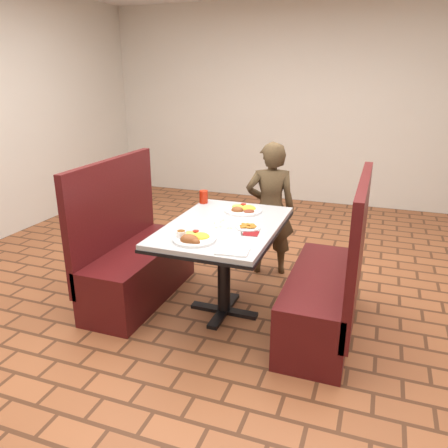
{
  "coord_description": "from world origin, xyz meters",
  "views": [
    {
      "loc": [
        1.05,
        -2.91,
        1.81
      ],
      "look_at": [
        0.0,
        0.0,
        0.75
      ],
      "focal_mm": 35.0,
      "sensor_mm": 36.0,
      "label": 1
    }
  ],
  "objects_px": {
    "booth_bench_right": "(328,291)",
    "diner_person": "(270,209)",
    "red_tumbler": "(204,197)",
    "near_dinner_plate": "(193,236)",
    "dining_table": "(224,236)",
    "booth_bench_left": "(135,261)",
    "plantain_plate": "(248,227)",
    "far_dinner_plate": "(243,208)"
  },
  "relations": [
    {
      "from": "dining_table",
      "to": "red_tumbler",
      "type": "relative_size",
      "value": 10.98
    },
    {
      "from": "booth_bench_left",
      "to": "diner_person",
      "type": "height_order",
      "value": "diner_person"
    },
    {
      "from": "booth_bench_right",
      "to": "diner_person",
      "type": "distance_m",
      "value": 1.14
    },
    {
      "from": "plantain_plate",
      "to": "red_tumbler",
      "type": "relative_size",
      "value": 1.63
    },
    {
      "from": "booth_bench_right",
      "to": "plantain_plate",
      "type": "xyz_separation_m",
      "value": [
        -0.6,
        -0.03,
        0.43
      ]
    },
    {
      "from": "booth_bench_left",
      "to": "booth_bench_right",
      "type": "xyz_separation_m",
      "value": [
        1.6,
        0.0,
        0.0
      ]
    },
    {
      "from": "dining_table",
      "to": "far_dinner_plate",
      "type": "xyz_separation_m",
      "value": [
        0.04,
        0.35,
        0.12
      ]
    },
    {
      "from": "diner_person",
      "to": "plantain_plate",
      "type": "distance_m",
      "value": 0.92
    },
    {
      "from": "diner_person",
      "to": "red_tumbler",
      "type": "xyz_separation_m",
      "value": [
        -0.5,
        -0.41,
        0.18
      ]
    },
    {
      "from": "booth_bench_left",
      "to": "near_dinner_plate",
      "type": "xyz_separation_m",
      "value": [
        0.72,
        -0.39,
        0.45
      ]
    },
    {
      "from": "booth_bench_left",
      "to": "red_tumbler",
      "type": "relative_size",
      "value": 10.87
    },
    {
      "from": "booth_bench_right",
      "to": "far_dinner_plate",
      "type": "bearing_deg",
      "value": 154.99
    },
    {
      "from": "dining_table",
      "to": "plantain_plate",
      "type": "height_order",
      "value": "plantain_plate"
    },
    {
      "from": "dining_table",
      "to": "booth_bench_right",
      "type": "relative_size",
      "value": 1.01
    },
    {
      "from": "booth_bench_right",
      "to": "red_tumbler",
      "type": "distance_m",
      "value": 1.34
    },
    {
      "from": "plantain_plate",
      "to": "red_tumbler",
      "type": "distance_m",
      "value": 0.75
    },
    {
      "from": "far_dinner_plate",
      "to": "plantain_plate",
      "type": "xyz_separation_m",
      "value": [
        0.16,
        -0.38,
        -0.02
      ]
    },
    {
      "from": "booth_bench_left",
      "to": "diner_person",
      "type": "xyz_separation_m",
      "value": [
        0.94,
        0.88,
        0.3
      ]
    },
    {
      "from": "booth_bench_left",
      "to": "diner_person",
      "type": "bearing_deg",
      "value": 43.22
    },
    {
      "from": "plantain_plate",
      "to": "far_dinner_plate",
      "type": "bearing_deg",
      "value": 112.31
    },
    {
      "from": "booth_bench_left",
      "to": "diner_person",
      "type": "distance_m",
      "value": 1.32
    },
    {
      "from": "booth_bench_right",
      "to": "plantain_plate",
      "type": "bearing_deg",
      "value": -177.12
    },
    {
      "from": "far_dinner_plate",
      "to": "plantain_plate",
      "type": "distance_m",
      "value": 0.41
    },
    {
      "from": "booth_bench_left",
      "to": "far_dinner_plate",
      "type": "xyz_separation_m",
      "value": [
        0.84,
        0.35,
        0.45
      ]
    },
    {
      "from": "near_dinner_plate",
      "to": "booth_bench_left",
      "type": "bearing_deg",
      "value": 151.37
    },
    {
      "from": "dining_table",
      "to": "diner_person",
      "type": "bearing_deg",
      "value": 81.11
    },
    {
      "from": "booth_bench_left",
      "to": "plantain_plate",
      "type": "bearing_deg",
      "value": -1.73
    },
    {
      "from": "far_dinner_plate",
      "to": "red_tumbler",
      "type": "distance_m",
      "value": 0.42
    },
    {
      "from": "dining_table",
      "to": "near_dinner_plate",
      "type": "xyz_separation_m",
      "value": [
        -0.08,
        -0.39,
        0.13
      ]
    },
    {
      "from": "near_dinner_plate",
      "to": "far_dinner_plate",
      "type": "bearing_deg",
      "value": 81.02
    },
    {
      "from": "booth_bench_left",
      "to": "near_dinner_plate",
      "type": "distance_m",
      "value": 0.94
    },
    {
      "from": "near_dinner_plate",
      "to": "plantain_plate",
      "type": "relative_size",
      "value": 1.62
    },
    {
      "from": "dining_table",
      "to": "diner_person",
      "type": "distance_m",
      "value": 0.89
    },
    {
      "from": "booth_bench_left",
      "to": "far_dinner_plate",
      "type": "height_order",
      "value": "booth_bench_left"
    },
    {
      "from": "near_dinner_plate",
      "to": "booth_bench_right",
      "type": "bearing_deg",
      "value": 24.23
    },
    {
      "from": "booth_bench_left",
      "to": "dining_table",
      "type": "bearing_deg",
      "value": 0.0
    },
    {
      "from": "dining_table",
      "to": "near_dinner_plate",
      "type": "distance_m",
      "value": 0.42
    },
    {
      "from": "plantain_plate",
      "to": "red_tumbler",
      "type": "height_order",
      "value": "red_tumbler"
    },
    {
      "from": "red_tumbler",
      "to": "far_dinner_plate",
      "type": "bearing_deg",
      "value": -16.47
    },
    {
      "from": "booth_bench_left",
      "to": "plantain_plate",
      "type": "distance_m",
      "value": 1.09
    },
    {
      "from": "near_dinner_plate",
      "to": "dining_table",
      "type": "bearing_deg",
      "value": 78.97
    },
    {
      "from": "red_tumbler",
      "to": "near_dinner_plate",
      "type": "bearing_deg",
      "value": -71.88
    }
  ]
}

